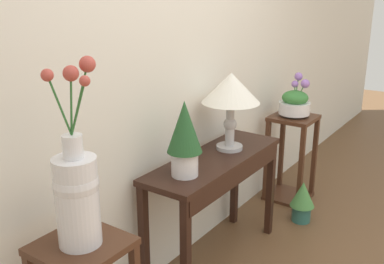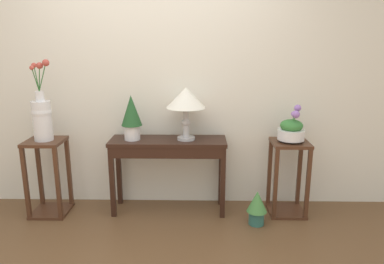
% 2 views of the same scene
% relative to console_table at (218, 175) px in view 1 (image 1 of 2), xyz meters
% --- Properties ---
extents(back_wall_with_art, '(9.00, 0.10, 2.80)m').
position_rel_console_table_xyz_m(back_wall_with_art, '(-0.14, 0.29, 0.79)').
color(back_wall_with_art, silver).
rests_on(back_wall_with_art, ground).
extents(console_table, '(1.10, 0.35, 0.73)m').
position_rel_console_table_xyz_m(console_table, '(0.00, 0.00, 0.00)').
color(console_table, black).
rests_on(console_table, ground).
extents(table_lamp, '(0.36, 0.36, 0.49)m').
position_rel_console_table_xyz_m(table_lamp, '(0.17, 0.02, 0.49)').
color(table_lamp, '#B7B7BC').
rests_on(table_lamp, console_table).
extents(potted_plant_on_console, '(0.19, 0.19, 0.42)m').
position_rel_console_table_xyz_m(potted_plant_on_console, '(-0.34, 0.01, 0.35)').
color(potted_plant_on_console, silver).
rests_on(potted_plant_on_console, console_table).
extents(flower_vase_tall_left, '(0.21, 0.20, 0.74)m').
position_rel_console_table_xyz_m(flower_vase_tall_left, '(-1.14, -0.06, 0.36)').
color(flower_vase_tall_left, silver).
rests_on(flower_vase_tall_left, pedestal_stand_left).
extents(pedestal_stand_right, '(0.34, 0.34, 0.72)m').
position_rel_console_table_xyz_m(pedestal_stand_right, '(1.14, -0.01, -0.25)').
color(pedestal_stand_right, '#472819').
rests_on(pedestal_stand_right, ground).
extents(planter_bowl_wide_right, '(0.25, 0.25, 0.35)m').
position_rel_console_table_xyz_m(planter_bowl_wide_right, '(1.15, -0.01, 0.23)').
color(planter_bowl_wide_right, silver).
rests_on(planter_bowl_wide_right, pedestal_stand_right).
extents(potted_plant_floor, '(0.18, 0.18, 0.33)m').
position_rel_console_table_xyz_m(potted_plant_floor, '(0.82, -0.25, -0.43)').
color(potted_plant_floor, '#2D665B').
rests_on(potted_plant_floor, ground).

